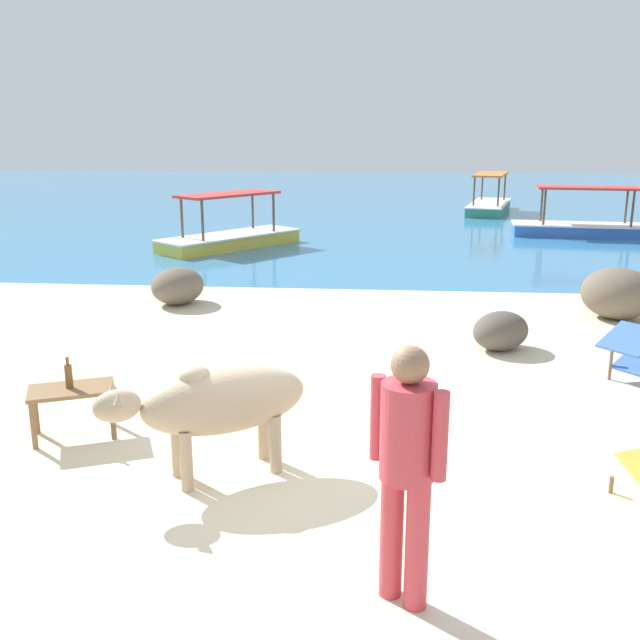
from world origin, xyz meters
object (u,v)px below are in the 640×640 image
object	(u,v)px
person_standing	(407,457)
boat_yellow	(230,236)
cow	(219,402)
bottle	(69,376)
boat_green	(489,204)
deck_chair_near	(636,352)
boat_blue	(584,226)
low_bench_table	(72,396)

from	to	relation	value
person_standing	boat_yellow	bearing A→B (deg)	-129.11
cow	bottle	distance (m)	1.67
cow	person_standing	xyz separation A→B (m)	(1.45, -1.51, 0.30)
boat_yellow	boat_green	size ratio (longest dim) A/B	0.93
cow	deck_chair_near	xyz separation A→B (m)	(4.09, 2.49, -0.26)
bottle	boat_blue	xyz separation A→B (m)	(8.11, 13.55, -0.34)
boat_blue	person_standing	bearing A→B (deg)	-101.95
low_bench_table	boat_green	xyz separation A→B (m)	(6.36, 18.83, -0.14)
cow	boat_blue	world-z (taller)	boat_blue
cow	boat_blue	bearing A→B (deg)	-145.08
bottle	person_standing	xyz separation A→B (m)	(2.99, -2.15, 0.35)
deck_chair_near	boat_yellow	distance (m)	11.11
boat_blue	boat_green	bearing A→B (deg)	114.35
cow	boat_green	world-z (taller)	boat_green
cow	boat_green	xyz separation A→B (m)	(4.83, 19.47, -0.40)
boat_blue	low_bench_table	bearing A→B (deg)	-114.76
boat_yellow	deck_chair_near	bearing A→B (deg)	74.07
deck_chair_near	boat_yellow	world-z (taller)	boat_yellow
deck_chair_near	person_standing	xyz separation A→B (m)	(-2.64, -4.01, 0.56)
cow	low_bench_table	size ratio (longest dim) A/B	1.92
low_bench_table	boat_green	size ratio (longest dim) A/B	0.23
bottle	boat_yellow	world-z (taller)	boat_yellow
cow	boat_blue	xyz separation A→B (m)	(6.57, 14.18, -0.40)
cow	boat_green	distance (m)	20.07
low_bench_table	boat_green	world-z (taller)	boat_green
cow	deck_chair_near	bearing A→B (deg)	-178.89
cow	bottle	size ratio (longest dim) A/B	5.64
boat_blue	boat_yellow	xyz separation A→B (m)	(-8.93, -2.65, 0.00)
cow	low_bench_table	distance (m)	1.68
cow	low_bench_table	xyz separation A→B (m)	(-1.53, 0.64, -0.25)
boat_blue	boat_green	distance (m)	5.57
bottle	person_standing	distance (m)	3.70
bottle	person_standing	size ratio (longest dim) A/B	0.18
deck_chair_near	person_standing	bearing A→B (deg)	-162.85
boat_blue	bottle	bearing A→B (deg)	-114.79
cow	bottle	bearing A→B (deg)	-52.73
bottle	person_standing	bearing A→B (deg)	-35.74
cow	deck_chair_near	distance (m)	4.80
person_standing	boat_yellow	size ratio (longest dim) A/B	0.45
boat_yellow	person_standing	bearing A→B (deg)	54.83
boat_green	deck_chair_near	bearing A→B (deg)	11.57
low_bench_table	person_standing	world-z (taller)	person_standing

